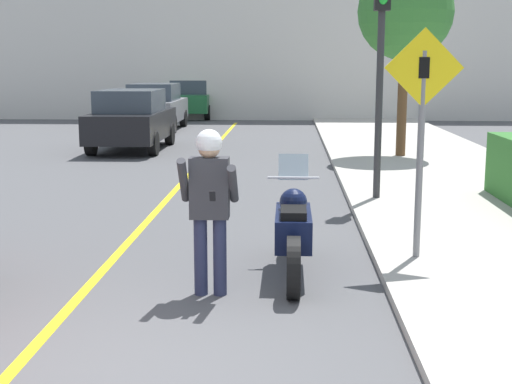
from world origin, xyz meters
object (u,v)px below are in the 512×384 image
at_px(motorcycle, 293,231).
at_px(crossing_sign, 422,122).
at_px(parked_car_green, 192,99).
at_px(street_tree, 405,13).
at_px(traffic_light, 381,38).
at_px(person_biker, 210,195).
at_px(parked_car_grey, 155,106).
at_px(parked_car_black, 132,119).

height_order(motorcycle, crossing_sign, crossing_sign).
xyz_separation_m(motorcycle, parked_car_green, (-4.38, 23.89, 0.34)).
bearing_deg(street_tree, traffic_light, -102.57).
xyz_separation_m(person_biker, crossing_sign, (2.34, 1.23, 0.66)).
bearing_deg(parked_car_grey, parked_car_black, -85.38).
height_order(person_biker, parked_car_green, person_biker).
relative_size(parked_car_black, parked_car_green, 1.00).
bearing_deg(crossing_sign, motorcycle, -162.61).
bearing_deg(traffic_light, parked_car_black, 128.09).
height_order(crossing_sign, street_tree, street_tree).
xyz_separation_m(person_biker, traffic_light, (2.33, 5.06, 1.74)).
bearing_deg(parked_car_black, street_tree, -13.41).
bearing_deg(parked_car_grey, street_tree, -45.82).
xyz_separation_m(parked_car_black, parked_car_green, (0.06, 12.07, 0.00)).
xyz_separation_m(motorcycle, street_tree, (2.76, 10.10, 3.09)).
bearing_deg(motorcycle, street_tree, 74.72).
height_order(traffic_light, parked_car_black, traffic_light).
xyz_separation_m(motorcycle, parked_car_grey, (-4.93, 18.02, 0.34)).
relative_size(motorcycle, parked_car_grey, 0.55).
bearing_deg(parked_car_grey, parked_car_green, 84.58).
relative_size(crossing_sign, parked_car_grey, 0.64).
height_order(person_biker, parked_car_grey, person_biker).
bearing_deg(parked_car_green, crossing_sign, -75.96).
bearing_deg(person_biker, parked_car_black, 105.84).
bearing_deg(parked_car_black, traffic_light, -51.91).
relative_size(parked_car_grey, parked_car_green, 1.00).
bearing_deg(motorcycle, parked_car_grey, 105.32).
bearing_deg(parked_car_grey, crossing_sign, -69.93).
relative_size(traffic_light, parked_car_green, 0.93).
relative_size(street_tree, parked_car_grey, 1.12).
height_order(crossing_sign, parked_car_grey, crossing_sign).
xyz_separation_m(parked_car_black, parked_car_grey, (-0.50, 6.20, 0.00)).
bearing_deg(traffic_light, motorcycle, -108.84).
xyz_separation_m(parked_car_grey, parked_car_green, (0.56, 5.87, 0.00)).
xyz_separation_m(crossing_sign, parked_car_black, (-5.91, 11.35, -0.87)).
xyz_separation_m(crossing_sign, traffic_light, (-0.02, 3.83, 1.09)).
xyz_separation_m(street_tree, parked_car_black, (-7.19, 1.72, -2.75)).
distance_m(traffic_light, street_tree, 6.00).
bearing_deg(parked_car_black, motorcycle, -69.43).
xyz_separation_m(person_biker, parked_car_black, (-3.57, 12.58, -0.21)).
bearing_deg(parked_car_grey, person_biker, -77.77).
height_order(person_biker, traffic_light, traffic_light).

